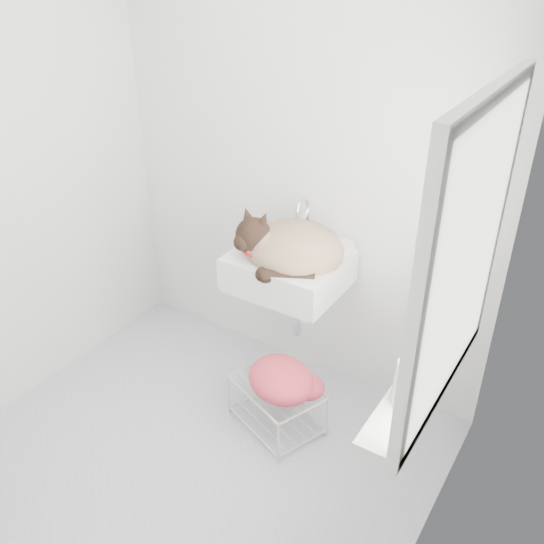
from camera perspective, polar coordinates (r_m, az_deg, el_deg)
The scene contains 14 objects.
floor at distance 3.08m, azimuth -7.83°, elevation -17.62°, with size 2.20×2.00×0.02m, color silver.
back_wall at distance 3.07m, azimuth 2.63°, elevation 10.75°, with size 2.20×0.02×2.50m, color white.
right_wall at distance 1.85m, azimuth 16.61°, elevation -4.44°, with size 0.02×2.00×2.50m, color white.
window_glass at distance 1.97m, azimuth 18.40°, elevation 0.91°, with size 0.01×0.80×1.00m, color white.
window_frame at distance 1.98m, azimuth 17.99°, elevation 1.03°, with size 0.04×0.90×1.10m, color white.
windowsill at distance 2.27m, azimuth 14.48°, elevation -10.11°, with size 0.16×0.88×0.04m, color white.
sink at distance 2.98m, azimuth 1.68°, elevation 1.70°, with size 0.55×0.48×0.22m, color white.
faucet at distance 3.05m, azimuth 3.47°, elevation 5.36°, with size 0.20×0.14×0.20m, color silver, non-canonical shape.
cat at distance 2.94m, azimuth 1.67°, elevation 2.23°, with size 0.57×0.50×0.33m.
wire_rack at distance 3.12m, azimuth 0.48°, elevation -12.51°, with size 0.44×0.31×0.26m, color silver.
towel at distance 2.99m, azimuth 0.87°, elevation -11.08°, with size 0.37×0.26×0.15m, color #D06F00.
bottle_a at distance 2.13m, azimuth 12.63°, elevation -12.31°, with size 0.08×0.08×0.21m, color beige.
bottle_b at distance 2.22m, azimuth 13.82°, elevation -10.42°, with size 0.09×0.09×0.21m, color #166B82.
bottle_c at distance 2.36m, azimuth 15.36°, elevation -7.94°, with size 0.12×0.12×0.15m, color white.
Camera 1 is at (1.44, -1.52, 2.26)m, focal length 38.82 mm.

